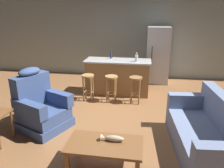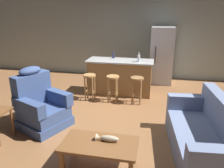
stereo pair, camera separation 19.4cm
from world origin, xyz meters
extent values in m
plane|color=brown|center=(0.00, 0.00, 0.00)|extent=(12.00, 12.00, 0.00)
cube|color=#939E93|center=(0.00, 3.12, 1.30)|extent=(12.00, 0.05, 2.60)
cube|color=brown|center=(0.23, -1.79, 0.40)|extent=(1.10, 0.60, 0.04)
cube|color=brown|center=(-0.26, -2.03, 0.19)|extent=(0.06, 0.06, 0.38)
cube|color=brown|center=(-0.26, -1.55, 0.19)|extent=(0.06, 0.06, 0.38)
cube|color=brown|center=(0.72, -1.55, 0.19)|extent=(0.06, 0.06, 0.38)
cube|color=#4C3823|center=(0.36, -1.71, 0.43)|extent=(0.22, 0.07, 0.01)
ellipsoid|color=tan|center=(0.36, -1.71, 0.46)|extent=(0.28, 0.09, 0.09)
cone|color=tan|center=(0.19, -1.71, 0.46)|extent=(0.06, 0.10, 0.10)
cube|color=#707FA3|center=(1.73, -1.16, 0.10)|extent=(1.01, 1.97, 0.20)
cube|color=#707FA3|center=(1.73, -1.16, 0.31)|extent=(1.01, 1.97, 0.22)
cube|color=#707FA3|center=(1.80, -2.01, 0.56)|extent=(0.85, 0.28, 0.28)
cube|color=#707FA3|center=(1.65, -0.31, 0.56)|extent=(0.85, 0.28, 0.28)
cube|color=#384C7A|center=(-1.17, -0.82, 0.09)|extent=(1.11, 1.11, 0.18)
cube|color=#384C7A|center=(-1.17, -0.82, 0.30)|extent=(1.04, 1.02, 0.24)
cube|color=#384C7A|center=(-1.44, -0.70, 0.74)|extent=(0.53, 0.79, 0.64)
ellipsoid|color=#384C7A|center=(-1.44, -0.70, 1.12)|extent=(0.43, 0.53, 0.16)
cube|color=#384C7A|center=(-1.02, -0.53, 0.55)|extent=(0.80, 0.49, 0.26)
cube|color=#384C7A|center=(-1.29, -1.13, 0.55)|extent=(0.80, 0.49, 0.26)
cylinder|color=brown|center=(-1.60, -1.22, 0.26)|extent=(0.04, 0.04, 0.52)
cube|color=olive|center=(0.00, 1.35, 0.45)|extent=(1.71, 0.63, 0.91)
cube|color=#B2B2B2|center=(0.00, 1.35, 0.93)|extent=(1.80, 0.70, 0.04)
cylinder|color=#A87A47|center=(-0.69, 0.72, 0.66)|extent=(0.32, 0.32, 0.04)
torus|color=#A87A47|center=(-0.69, 0.72, 0.22)|extent=(0.23, 0.23, 0.02)
cylinder|color=#A87A47|center=(-0.79, 0.62, 0.32)|extent=(0.04, 0.04, 0.64)
cylinder|color=#A87A47|center=(-0.59, 0.62, 0.32)|extent=(0.04, 0.04, 0.64)
cylinder|color=#A87A47|center=(-0.79, 0.82, 0.32)|extent=(0.04, 0.04, 0.64)
cylinder|color=#A87A47|center=(-0.59, 0.82, 0.32)|extent=(0.04, 0.04, 0.64)
cylinder|color=#A87A47|center=(-0.08, 0.72, 0.66)|extent=(0.32, 0.32, 0.04)
torus|color=#A87A47|center=(-0.08, 0.72, 0.22)|extent=(0.23, 0.23, 0.02)
cylinder|color=#A87A47|center=(-0.18, 0.62, 0.32)|extent=(0.04, 0.04, 0.64)
cylinder|color=#A87A47|center=(0.02, 0.62, 0.32)|extent=(0.04, 0.04, 0.64)
cylinder|color=#A87A47|center=(-0.18, 0.82, 0.32)|extent=(0.04, 0.04, 0.64)
cylinder|color=#A87A47|center=(0.02, 0.82, 0.32)|extent=(0.04, 0.04, 0.64)
cylinder|color=olive|center=(0.53, 0.72, 0.66)|extent=(0.32, 0.32, 0.04)
torus|color=olive|center=(0.53, 0.72, 0.22)|extent=(0.23, 0.23, 0.02)
cylinder|color=olive|center=(0.43, 0.62, 0.32)|extent=(0.04, 0.04, 0.64)
cylinder|color=olive|center=(0.63, 0.62, 0.32)|extent=(0.04, 0.04, 0.64)
cylinder|color=olive|center=(0.43, 0.82, 0.32)|extent=(0.04, 0.04, 0.64)
cylinder|color=olive|center=(0.63, 0.82, 0.32)|extent=(0.04, 0.04, 0.64)
cube|color=#B7B7BC|center=(1.11, 2.55, 0.88)|extent=(0.70, 0.66, 1.76)
cylinder|color=#333338|center=(0.92, 2.20, 0.97)|extent=(0.02, 0.02, 0.50)
cylinder|color=#23284C|center=(-0.23, 1.56, 1.02)|extent=(0.06, 0.06, 0.14)
cylinder|color=#23284C|center=(-0.23, 1.56, 1.12)|extent=(0.02, 0.02, 0.06)
cylinder|color=silver|center=(0.51, 1.25, 1.04)|extent=(0.08, 0.08, 0.17)
cylinder|color=silver|center=(0.51, 1.25, 1.16)|extent=(0.03, 0.03, 0.07)
camera|label=1|loc=(0.76, -4.44, 2.24)|focal=35.00mm
camera|label=2|loc=(0.95, -4.40, 2.24)|focal=35.00mm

